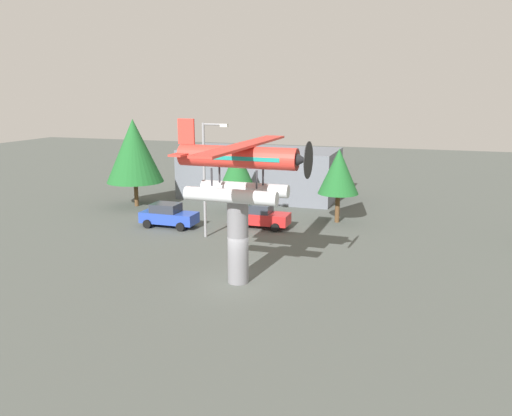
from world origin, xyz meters
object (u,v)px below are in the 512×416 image
display_pedestal (238,241)px  car_near_blue (168,215)px  car_mid_red (260,216)px  tree_east (237,168)px  floatplane_monument (240,167)px  streetlight_primary (207,172)px  tree_west (134,151)px  tree_center_back (339,172)px  storefront_building (260,173)px

display_pedestal → car_near_blue: 12.74m
car_mid_red → tree_east: 5.86m
display_pedestal → floatplane_monument: bearing=-0.9°
car_mid_red → streetlight_primary: size_ratio=0.54×
display_pedestal → floatplane_monument: size_ratio=0.43×
display_pedestal → tree_east: 15.98m
streetlight_primary → tree_west: (-9.94, 7.13, 0.31)m
tree_east → tree_center_back: 8.42m
floatplane_monument → streetlight_primary: size_ratio=1.33×
display_pedestal → tree_west: (-14.87, 14.51, 2.62)m
tree_west → tree_center_back: size_ratio=1.33×
car_near_blue → car_mid_red: bearing=16.4°
display_pedestal → car_near_blue: display_pedestal is taller
streetlight_primary → tree_west: 12.23m
storefront_building → tree_east: size_ratio=2.67×
streetlight_primary → tree_center_back: streetlight_primary is taller
display_pedestal → car_near_blue: (-8.86, 9.04, -1.37)m
car_near_blue → display_pedestal: bearing=-45.6°
car_mid_red → tree_west: 13.65m
car_near_blue → car_mid_red: size_ratio=1.00×
floatplane_monument → car_near_blue: 13.81m
car_mid_red → tree_west: size_ratio=0.55×
storefront_building → display_pedestal: bearing=-75.2°
display_pedestal → streetlight_primary: 9.18m
floatplane_monument → tree_west: size_ratio=1.37×
streetlight_primary → tree_center_back: bearing=41.8°
floatplane_monument → tree_center_back: floatplane_monument is taller
tree_west → tree_east: tree_west is taller
display_pedestal → tree_center_back: 14.71m
tree_west → tree_east: size_ratio=1.41×
car_near_blue → tree_west: bearing=137.7°
display_pedestal → streetlight_primary: streetlight_primary is taller
tree_west → tree_center_back: bearing=-0.6°
floatplane_monument → storefront_building: size_ratio=0.72×
floatplane_monument → tree_east: floatplane_monument is taller
floatplane_monument → car_near_blue: bearing=135.7°
streetlight_primary → storefront_building: 14.82m
floatplane_monument → car_mid_red: bearing=103.4°
tree_center_back → tree_west: bearing=179.4°
streetlight_primary → storefront_building: bearing=93.4°
floatplane_monument → storefront_building: 23.12m
streetlight_primary → tree_east: bearing=94.7°
floatplane_monument → streetlight_primary: 9.10m
tree_west → storefront_building: bearing=39.6°
tree_west → tree_east: bearing=2.4°
tree_east → tree_center_back: (8.40, -0.57, 0.18)m
floatplane_monument → storefront_building: (-5.95, 22.00, -3.88)m
car_mid_red → tree_center_back: tree_center_back is taller
storefront_building → tree_east: (0.26, -7.09, 1.48)m
floatplane_monument → storefront_building: bearing=106.0°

